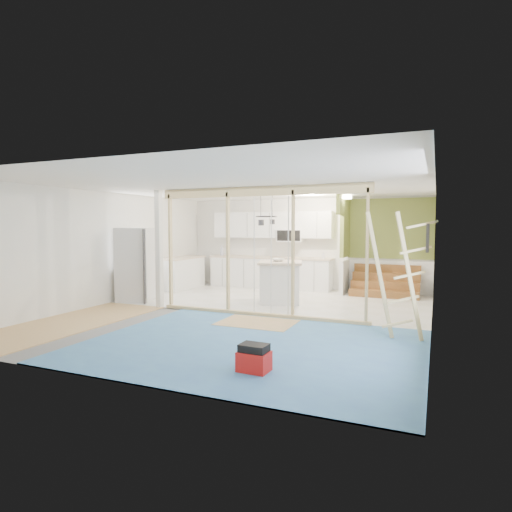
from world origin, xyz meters
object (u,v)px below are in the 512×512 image
at_px(toolbox, 254,359).
at_px(ladder, 398,276).
at_px(island, 280,282).
at_px(fridge, 136,265).

height_order(toolbox, ladder, ladder).
bearing_deg(ladder, toolbox, -147.78).
height_order(island, toolbox, island).
bearing_deg(toolbox, ladder, 58.63).
relative_size(island, toolbox, 3.21).
relative_size(fridge, island, 1.41).
bearing_deg(island, toolbox, -91.32).
bearing_deg(ladder, fridge, 144.37).
xyz_separation_m(island, toolbox, (1.33, -4.67, -0.32)).
relative_size(island, ladder, 0.62).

